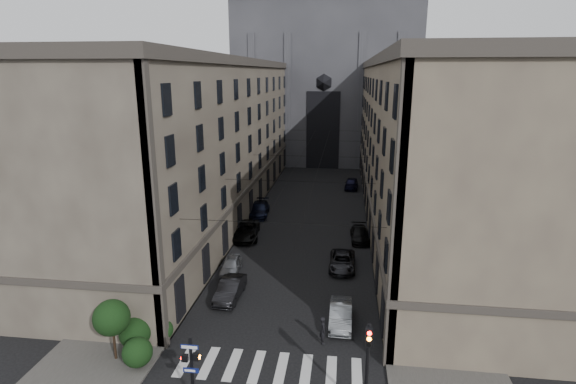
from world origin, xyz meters
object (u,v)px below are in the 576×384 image
at_px(car_left_midnear, 230,289).
at_px(car_right_midfar, 360,234).
at_px(pedestrian_signal_left, 191,366).
at_px(car_left_near, 231,265).
at_px(car_left_far, 259,209).
at_px(car_left_midfar, 246,230).
at_px(car_right_near, 341,315).
at_px(traffic_light_right, 368,359).
at_px(car_right_midnear, 342,261).
at_px(car_right_far, 351,184).
at_px(gothic_tower, 327,70).
at_px(pedestrian, 323,330).

xyz_separation_m(car_left_midnear, car_right_midfar, (10.45, 14.05, -0.09)).
distance_m(pedestrian_signal_left, car_right_midfar, 27.42).
distance_m(car_left_near, car_left_far, 16.48).
distance_m(car_left_midfar, car_right_near, 19.10).
relative_size(pedestrian_signal_left, car_left_midfar, 0.67).
bearing_deg(pedestrian_signal_left, traffic_light_right, 2.64).
relative_size(car_left_near, car_right_midnear, 0.82).
relative_size(traffic_light_right, car_left_midfar, 0.88).
relative_size(car_right_midnear, car_right_midfar, 1.06).
height_order(car_right_near, car_right_far, car_right_far).
relative_size(car_left_midnear, car_right_far, 0.97).
relative_size(gothic_tower, traffic_light_right, 11.15).
bearing_deg(car_left_midfar, car_right_midfar, -3.99).
xyz_separation_m(pedestrian_signal_left, car_left_midnear, (-0.96, 11.63, -1.56)).
relative_size(car_left_midnear, car_right_near, 1.04).
bearing_deg(car_right_midfar, car_right_midnear, -106.14).
xyz_separation_m(gothic_tower, car_right_midnear, (4.20, -55.08, -17.11)).
xyz_separation_m(traffic_light_right, car_left_near, (-11.16, 15.75, -2.59)).
xyz_separation_m(car_left_midfar, car_left_far, (0.00, 7.67, 0.00)).
distance_m(car_left_midnear, car_left_far, 21.09).
bearing_deg(car_right_far, car_left_midnear, -101.50).
height_order(car_left_midnear, car_right_midfar, car_left_midnear).
height_order(car_right_near, pedestrian, pedestrian).
xyz_separation_m(car_right_near, car_right_midnear, (0.00, 9.42, -0.04)).
distance_m(car_left_midfar, car_right_far, 25.44).
relative_size(car_left_midfar, car_left_far, 1.04).
bearing_deg(car_right_midfar, car_left_near, -142.98).
bearing_deg(pedestrian, car_right_midnear, -17.05).
relative_size(car_left_far, car_right_near, 1.28).
distance_m(car_right_near, car_right_midnear, 9.42).
bearing_deg(car_left_near, traffic_light_right, -59.39).
bearing_deg(car_right_midnear, pedestrian, -94.63).
relative_size(car_right_midnear, pedestrian, 2.65).
bearing_deg(pedestrian_signal_left, car_left_midfar, 96.14).
relative_size(pedestrian_signal_left, car_left_far, 0.70).
xyz_separation_m(traffic_light_right, car_right_near, (-1.40, 8.54, -2.56)).
bearing_deg(gothic_tower, traffic_light_right, -85.62).
height_order(traffic_light_right, car_right_midnear, traffic_light_right).
bearing_deg(car_left_near, car_left_midfar, 89.48).
bearing_deg(gothic_tower, pedestrian_signal_left, -92.74).
height_order(pedestrian_signal_left, car_left_near, pedestrian_signal_left).
bearing_deg(car_left_midfar, pedestrian_signal_left, -91.13).
relative_size(gothic_tower, pedestrian_signal_left, 14.50).
height_order(car_left_midfar, pedestrian, pedestrian).
bearing_deg(gothic_tower, car_right_near, -86.27).
bearing_deg(car_left_far, car_left_midfar, -95.04).
distance_m(car_left_midnear, car_left_midfar, 13.46).
relative_size(pedestrian_signal_left, car_left_midnear, 0.86).
xyz_separation_m(gothic_tower, traffic_light_right, (5.60, -73.04, -14.51)).
xyz_separation_m(pedestrian_signal_left, car_left_near, (-2.04, 16.17, -1.62)).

